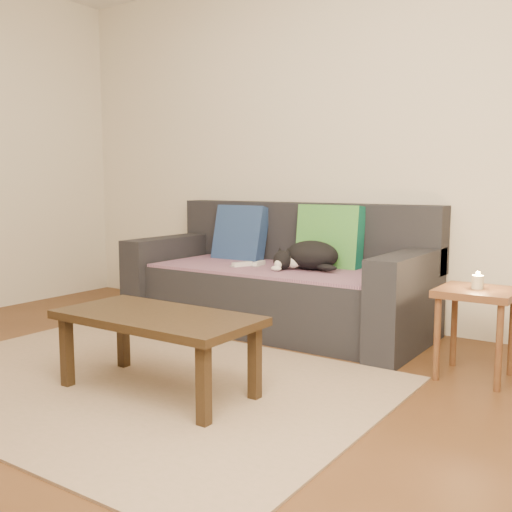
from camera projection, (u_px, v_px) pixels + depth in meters
The scene contains 13 objects.
ground at pixel (111, 391), 2.95m from camera, with size 4.50×4.50×0.00m, color brown.
back_wall at pixel (311, 144), 4.43m from camera, with size 4.50×0.04×2.60m, color beige.
sofa at pixel (280, 284), 4.20m from camera, with size 2.10×0.94×0.87m.
throw_blanket at pixel (273, 269), 4.11m from camera, with size 1.66×0.74×0.02m, color #472B51.
cushion_navy at pixel (240, 234), 4.56m from camera, with size 0.42×0.11×0.42m, color navy.
cushion_green at pixel (329, 239), 4.13m from camera, with size 0.46×0.12×0.46m, color #0E5D49.
cat at pixel (309, 256), 3.99m from camera, with size 0.45×0.36×0.19m.
wii_remote_a at pixel (259, 264), 4.18m from camera, with size 0.15×0.04×0.03m, color white.
wii_remote_b at pixel (242, 264), 4.15m from camera, with size 0.15×0.04×0.03m, color white.
side_table at pixel (476, 305), 3.10m from camera, with size 0.38×0.38×0.47m.
candle at pixel (478, 282), 3.09m from camera, with size 0.06×0.06×0.09m.
rug at pixel (133, 381), 3.07m from camera, with size 2.50×1.80×0.01m, color #A1836E.
coffee_table at pixel (157, 324), 2.87m from camera, with size 0.99×0.50×0.40m.
Camera 1 is at (2.18, -1.95, 1.03)m, focal length 42.00 mm.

